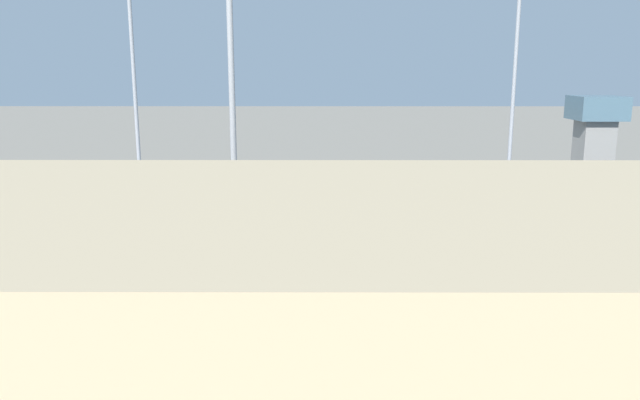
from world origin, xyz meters
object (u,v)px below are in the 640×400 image
(maintenance_shed, at_px, (489,325))
(control_tower, at_px, (595,135))
(light_mast_0, at_px, (133,60))
(light_mast_2, at_px, (515,63))
(light_mast_1, at_px, (230,22))
(train_on_track_1, at_px, (493,193))
(train_on_track_4, at_px, (314,236))
(train_on_track_0, at_px, (346,189))

(maintenance_shed, height_order, control_tower, control_tower)
(light_mast_0, distance_m, maintenance_shed, 56.33)
(light_mast_0, height_order, light_mast_2, light_mast_0)
(light_mast_1, bearing_deg, control_tower, -139.68)
(light_mast_2, bearing_deg, light_mast_0, 0.85)
(train_on_track_1, height_order, control_tower, control_tower)
(train_on_track_1, bearing_deg, train_on_track_4, 38.99)
(light_mast_2, relative_size, control_tower, 2.07)
(maintenance_shed, distance_m, control_tower, 62.74)
(maintenance_shed, bearing_deg, light_mast_1, -57.96)
(train_on_track_0, distance_m, control_tower, 34.39)
(light_mast_2, distance_m, maintenance_shed, 51.70)
(train_on_track_1, height_order, light_mast_0, light_mast_0)
(train_on_track_0, height_order, light_mast_0, light_mast_0)
(train_on_track_0, relative_size, light_mast_2, 4.63)
(control_tower, bearing_deg, train_on_track_1, 43.37)
(train_on_track_4, relative_size, train_on_track_0, 1.00)
(train_on_track_0, bearing_deg, maintenance_shed, 95.10)
(maintenance_shed, relative_size, control_tower, 4.34)
(train_on_track_0, height_order, light_mast_2, light_mast_2)
(train_on_track_4, height_order, light_mast_0, light_mast_0)
(light_mast_0, xyz_separation_m, control_tower, (-56.14, -8.41, -9.20))
(control_tower, bearing_deg, train_on_track_0, 19.02)
(light_mast_1, height_order, light_mast_2, light_mast_1)
(light_mast_0, distance_m, light_mast_2, 43.05)
(light_mast_1, distance_m, light_mast_2, 39.32)
(control_tower, bearing_deg, light_mast_0, 8.52)
(light_mast_2, distance_m, control_tower, 17.66)
(light_mast_0, xyz_separation_m, light_mast_1, (-14.84, 26.64, 2.27))
(train_on_track_4, height_order, maintenance_shed, maintenance_shed)
(train_on_track_0, height_order, control_tower, control_tower)
(light_mast_0, distance_m, light_mast_1, 30.58)
(train_on_track_0, xyz_separation_m, light_mast_1, (9.13, 23.96, 16.46))
(train_on_track_1, relative_size, train_on_track_4, 0.83)
(light_mast_1, relative_size, maintenance_shed, 0.57)
(light_mast_0, height_order, control_tower, light_mast_0)
(light_mast_2, height_order, control_tower, light_mast_2)
(train_on_track_0, xyz_separation_m, control_tower, (-32.17, -11.09, 4.99))
(light_mast_1, bearing_deg, maintenance_shed, 122.04)
(train_on_track_4, distance_m, maintenance_shed, 26.21)
(light_mast_1, bearing_deg, train_on_track_0, -110.86)
(light_mast_1, xyz_separation_m, light_mast_2, (-28.21, -27.28, -2.51))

